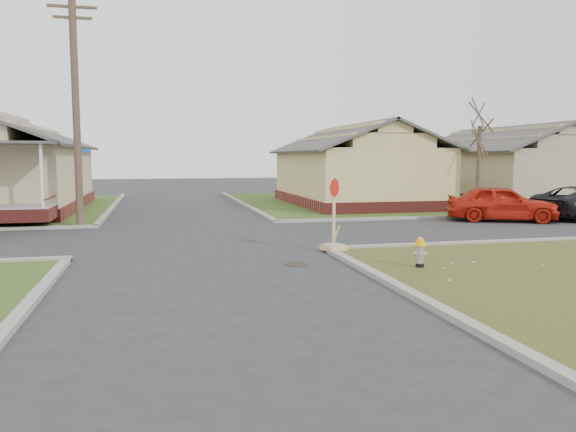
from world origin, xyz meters
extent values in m
plane|color=#29282B|center=(0.00, 0.00, 0.00)|extent=(120.00, 120.00, 0.00)
cube|color=#304A1A|center=(22.00, 18.00, 0.03)|extent=(37.00, 19.00, 0.05)
cylinder|color=black|center=(2.20, -0.50, 0.01)|extent=(0.64, 0.64, 0.01)
cube|color=maroon|center=(10.00, 16.50, 0.30)|extent=(7.20, 11.20, 0.60)
cube|color=#D6C47E|center=(10.00, 16.50, 1.90)|extent=(7.00, 11.00, 2.60)
cube|color=maroon|center=(20.00, 16.50, 0.30)|extent=(7.20, 11.20, 0.60)
cube|color=tan|center=(20.00, 16.50, 1.90)|extent=(7.00, 11.00, 2.60)
cylinder|color=#473829|center=(-4.20, 8.90, 4.50)|extent=(0.28, 0.28, 9.00)
cube|color=#473829|center=(-4.20, 8.90, 8.40)|extent=(1.80, 0.10, 0.10)
cube|color=#473829|center=(-4.20, 8.90, 8.00)|extent=(1.40, 0.10, 0.10)
cylinder|color=#473829|center=(14.00, 10.20, 2.15)|extent=(0.22, 0.22, 4.20)
cylinder|color=black|center=(5.02, -1.74, 0.10)|extent=(0.20, 0.20, 0.09)
cylinder|color=#A8A8AC|center=(5.02, -1.74, 0.36)|extent=(0.18, 0.18, 0.43)
sphere|color=#A8A8AC|center=(5.02, -1.74, 0.57)|extent=(0.18, 0.18, 0.18)
cylinder|color=yellow|center=(5.02, -1.74, 0.61)|extent=(0.28, 0.28, 0.06)
cylinder|color=yellow|center=(5.02, -1.74, 0.67)|extent=(0.20, 0.20, 0.09)
sphere|color=yellow|center=(5.02, -1.74, 0.73)|extent=(0.14, 0.14, 0.14)
cube|color=tan|center=(3.73, 1.15, 0.12)|extent=(0.60, 0.60, 0.14)
cube|color=#A39D95|center=(3.73, 1.15, 0.21)|extent=(0.48, 0.48, 0.04)
cube|color=tan|center=(3.73, 1.15, 1.15)|extent=(0.09, 0.04, 2.02)
cylinder|color=red|center=(3.73, 1.11, 1.88)|extent=(0.54, 0.24, 0.58)
cylinder|color=silver|center=(3.73, 1.12, 1.88)|extent=(0.61, 0.27, 0.65)
imported|color=#B21A0C|center=(13.19, 7.02, 0.78)|extent=(4.91, 3.54, 1.55)
camera|label=1|loc=(-1.26, -14.26, 2.75)|focal=35.00mm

